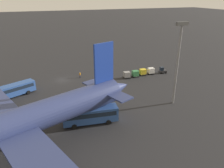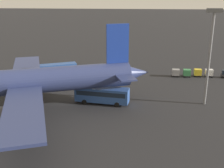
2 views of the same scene
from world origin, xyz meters
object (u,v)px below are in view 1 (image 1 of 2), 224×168
airplane (2,130)px  worker_person (80,75)px  cargo_cart_green (135,73)px  cargo_cart_grey (127,75)px  baggage_tug (162,70)px  shuttle_bus_near (12,90)px  shuttle_bus_far (90,114)px  cargo_cart_yellow (143,72)px  cargo_cart_white (151,71)px

airplane → worker_person: (-18.92, -32.81, -5.20)m
cargo_cart_green → cargo_cart_grey: bearing=0.4°
baggage_tug → shuttle_bus_near: bearing=9.4°
shuttle_bus_near → baggage_tug: bearing=157.7°
cargo_cart_grey → cargo_cart_green: bearing=-179.6°
cargo_cart_grey → airplane: bearing=39.9°
worker_person → cargo_cart_green: bearing=160.8°
worker_person → shuttle_bus_far: bearing=81.6°
shuttle_bus_near → worker_person: size_ratio=6.70×
shuttle_bus_near → cargo_cart_yellow: 38.78m
airplane → cargo_cart_green: (-35.38, -27.09, -4.88)m
shuttle_bus_near → cargo_cart_green: shuttle_bus_near is taller
cargo_cart_white → worker_person: bearing=-12.8°
airplane → cargo_cart_green: airplane is taller
shuttle_bus_far → cargo_cart_yellow: shuttle_bus_far is taller
cargo_cart_grey → cargo_cart_white: bearing=-175.7°
baggage_tug → cargo_cart_grey: 12.97m
baggage_tug → cargo_cart_white: bearing=0.0°
cargo_cart_yellow → cargo_cart_grey: bearing=5.9°
shuttle_bus_near → cargo_cart_white: shuttle_bus_near is taller
cargo_cart_green → cargo_cart_grey: (2.97, 0.02, 0.00)m
shuttle_bus_far → cargo_cart_white: bearing=-133.7°
shuttle_bus_far → baggage_tug: shuttle_bus_far is taller
shuttle_bus_near → cargo_cart_green: (-35.73, -1.84, -0.72)m
cargo_cart_grey → shuttle_bus_far: bearing=49.9°
baggage_tug → cargo_cart_green: bearing=7.8°
shuttle_bus_far → worker_person: 26.70m
airplane → cargo_cart_yellow: 47.55m
cargo_cart_white → cargo_cart_green: same height
worker_person → cargo_cart_yellow: 20.10m
shuttle_bus_near → cargo_cart_white: size_ratio=5.65×
shuttle_bus_near → cargo_cart_grey: size_ratio=5.65×
airplane → worker_person: bearing=-140.4°
airplane → cargo_cart_white: 50.01m
worker_person → cargo_cart_grey: size_ratio=0.84×
airplane → baggage_tug: (-45.37, -27.26, -5.13)m
shuttle_bus_far → cargo_cart_grey: bearing=-122.8°
shuttle_bus_near → baggage_tug: 45.77m
baggage_tug → cargo_cart_white: (4.05, -0.49, 0.25)m
airplane → cargo_cart_green: bearing=-163.0°
shuttle_bus_near → cargo_cart_yellow: shuttle_bus_near is taller
cargo_cart_green → cargo_cart_white: bearing=-173.7°
baggage_tug → airplane: bearing=37.9°
shuttle_bus_near → shuttle_bus_far: shuttle_bus_far is taller
shuttle_bus_near → cargo_cart_green: 35.78m
baggage_tug → cargo_cart_grey: bearing=7.7°
shuttle_bus_near → cargo_cart_grey: (-32.76, -1.82, -0.72)m
shuttle_bus_far → worker_person: (-3.92, -26.39, -1.14)m
baggage_tug → cargo_cart_yellow: size_ratio=1.23×
shuttle_bus_near → cargo_cart_white: 41.75m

